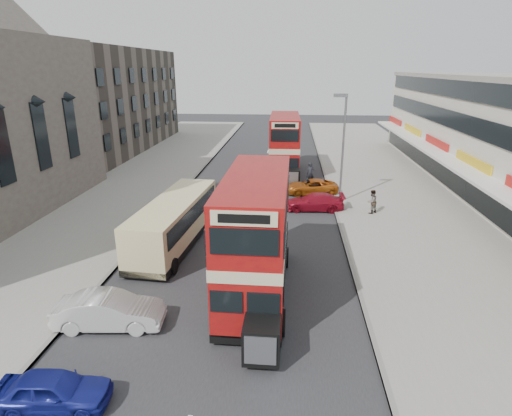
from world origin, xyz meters
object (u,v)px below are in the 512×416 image
at_px(bus_second, 285,145).
at_px(coach, 175,220).
at_px(car_right_b, 311,187).
at_px(pedestrian_near, 372,201).
at_px(street_lamp, 342,141).
at_px(bus_main, 256,236).
at_px(car_left_near, 54,390).
at_px(cyclist, 310,179).
at_px(car_right_a, 314,202).
at_px(car_left_front, 109,311).

height_order(bus_second, coach, bus_second).
bearing_deg(car_right_b, pedestrian_near, 32.39).
bearing_deg(bus_second, car_right_b, 108.87).
xyz_separation_m(street_lamp, car_right_b, (-1.97, 2.36, -4.19)).
relative_size(bus_main, car_left_near, 2.85).
xyz_separation_m(bus_second, cyclist, (2.32, -4.75, -2.10)).
relative_size(coach, car_left_near, 2.81).
xyz_separation_m(car_right_b, pedestrian_near, (3.99, -4.85, 0.41)).
distance_m(bus_second, coach, 18.47).
bearing_deg(car_right_b, bus_main, -18.26).
bearing_deg(street_lamp, car_right_b, 129.94).
height_order(bus_main, bus_second, bus_second).
height_order(coach, car_right_a, coach).
xyz_separation_m(car_left_near, car_right_b, (8.77, 23.32, 0.01)).
relative_size(bus_second, coach, 1.02).
bearing_deg(street_lamp, car_left_near, -117.13).
height_order(bus_second, pedestrian_near, bus_second).
relative_size(bus_second, pedestrian_near, 5.79).
bearing_deg(car_right_a, bus_second, -169.14).
xyz_separation_m(coach, pedestrian_near, (12.33, 6.07, -0.48)).
xyz_separation_m(coach, cyclist, (8.30, 12.67, -0.73)).
distance_m(bus_second, car_right_b, 7.27).
relative_size(bus_second, car_right_b, 2.30).
distance_m(street_lamp, pedestrian_near, 4.96).
xyz_separation_m(street_lamp, car_right_a, (-1.92, -1.73, -4.17)).
distance_m(car_left_near, cyclist, 26.55).
relative_size(bus_second, cyclist, 4.43).
height_order(street_lamp, car_left_front, street_lamp).
bearing_deg(car_left_near, bus_second, -16.53).
bearing_deg(car_left_front, car_right_a, -35.44).
bearing_deg(coach, car_left_front, -88.62).
bearing_deg(bus_main, pedestrian_near, -122.04).
xyz_separation_m(bus_main, coach, (-5.15, 5.12, -1.35)).
distance_m(car_left_front, car_right_b, 21.09).
bearing_deg(coach, bus_main, -40.31).
relative_size(bus_main, car_left_front, 2.29).
height_order(street_lamp, bus_main, street_lamp).
distance_m(car_left_front, cyclist, 22.68).
relative_size(coach, car_right_b, 2.25).
distance_m(bus_main, car_right_b, 16.51).
bearing_deg(pedestrian_near, bus_main, 18.48).
xyz_separation_m(bus_main, car_right_a, (3.24, 11.96, -2.21)).
distance_m(pedestrian_near, cyclist, 7.74).
height_order(pedestrian_near, cyclist, cyclist).
distance_m(car_right_b, cyclist, 1.76).
relative_size(bus_main, cyclist, 4.40).
xyz_separation_m(bus_main, bus_second, (0.82, 22.55, 0.02)).
bearing_deg(coach, street_lamp, 44.22).
distance_m(car_left_front, pedestrian_near, 19.20).
bearing_deg(car_right_b, car_left_front, -31.66).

